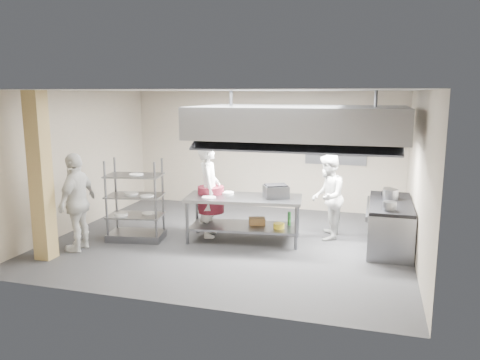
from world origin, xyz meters
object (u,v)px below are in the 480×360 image
(cooking_range, at_px, (390,226))
(chef_head, at_px, (209,190))
(chef_plating, at_px, (77,202))
(stockpot, at_px, (390,195))
(chef_line, at_px, (328,197))
(pass_rack, at_px, (135,200))
(island, at_px, (244,219))
(griddle, at_px, (276,191))

(cooking_range, xyz_separation_m, chef_head, (-3.61, -0.27, 0.55))
(chef_plating, distance_m, stockpot, 6.01)
(chef_line, bearing_deg, chef_head, -78.85)
(chef_head, distance_m, stockpot, 3.62)
(cooking_range, height_order, stockpot, stockpot)
(stockpot, bearing_deg, pass_rack, -167.13)
(chef_head, height_order, chef_plating, chef_head)
(chef_head, bearing_deg, cooking_range, -102.04)
(island, distance_m, stockpot, 2.92)
(stockpot, bearing_deg, chef_plating, -160.57)
(cooking_range, bearing_deg, chef_plating, -162.22)
(cooking_range, distance_m, griddle, 2.30)
(griddle, bearing_deg, cooking_range, -20.15)
(cooking_range, distance_m, chef_head, 3.66)
(chef_plating, bearing_deg, chef_head, 124.23)
(chef_head, height_order, griddle, chef_head)
(island, bearing_deg, stockpot, 4.66)
(island, distance_m, chef_plating, 3.22)
(cooking_range, bearing_deg, island, -171.55)
(pass_rack, relative_size, cooking_range, 0.82)
(island, height_order, cooking_range, island)
(pass_rack, xyz_separation_m, cooking_range, (4.95, 0.95, -0.40))
(pass_rack, relative_size, chef_line, 0.94)
(island, bearing_deg, chef_line, 14.38)
(island, height_order, chef_head, chef_head)
(cooking_range, xyz_separation_m, griddle, (-2.20, -0.26, 0.60))
(chef_plating, relative_size, stockpot, 6.30)
(chef_head, bearing_deg, pass_rack, 100.34)
(island, relative_size, chef_line, 1.31)
(chef_head, bearing_deg, chef_plating, 110.35)
(island, height_order, stockpot, stockpot)
(chef_head, bearing_deg, griddle, -105.80)
(chef_head, relative_size, chef_line, 1.11)
(chef_head, distance_m, chef_line, 2.43)
(cooking_range, xyz_separation_m, chef_line, (-1.23, 0.22, 0.45))
(pass_rack, relative_size, chef_plating, 0.88)
(pass_rack, distance_m, cooking_range, 5.06)
(cooking_range, height_order, chef_plating, chef_plating)
(chef_line, relative_size, stockpot, 5.90)
(island, height_order, pass_rack, pass_rack)
(island, bearing_deg, pass_rack, -173.34)
(pass_rack, xyz_separation_m, chef_line, (3.72, 1.17, 0.05))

